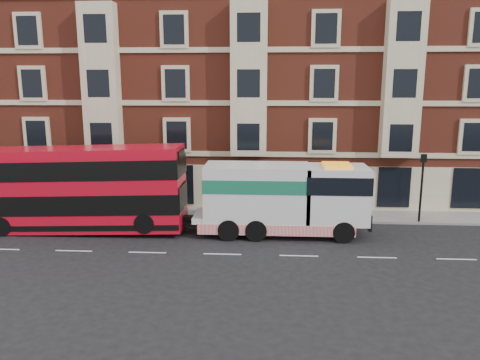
% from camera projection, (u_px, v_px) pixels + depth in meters
% --- Properties ---
extents(ground, '(120.00, 120.00, 0.00)m').
position_uv_depth(ground, '(222.00, 254.00, 24.53)').
color(ground, black).
rests_on(ground, ground).
extents(sidewalk, '(90.00, 3.00, 0.15)m').
position_uv_depth(sidewalk, '(233.00, 214.00, 31.85)').
color(sidewalk, slate).
rests_on(sidewalk, ground).
extents(victorian_terrace, '(45.00, 12.00, 20.40)m').
position_uv_depth(victorian_terrace, '(246.00, 67.00, 37.14)').
color(victorian_terrace, maroon).
rests_on(victorian_terrace, ground).
extents(lamp_post_west, '(0.35, 0.15, 4.35)m').
position_uv_depth(lamp_post_west, '(140.00, 179.00, 30.41)').
color(lamp_post_west, black).
rests_on(lamp_post_west, sidewalk).
extents(lamp_post_east, '(0.35, 0.15, 4.35)m').
position_uv_depth(lamp_post_east, '(422.00, 183.00, 29.34)').
color(lamp_post_east, black).
rests_on(lamp_post_east, sidewalk).
extents(double_decker_bus, '(12.54, 2.88, 5.08)m').
position_uv_depth(double_decker_bus, '(79.00, 187.00, 27.96)').
color(double_decker_bus, red).
rests_on(double_decker_bus, ground).
extents(tow_truck, '(10.05, 2.97, 4.19)m').
position_uv_depth(tow_truck, '(281.00, 198.00, 27.33)').
color(tow_truck, silver).
rests_on(tow_truck, ground).
extents(pedestrian, '(0.78, 0.60, 1.90)m').
position_uv_depth(pedestrian, '(93.00, 196.00, 32.63)').
color(pedestrian, '#1D2D3A').
rests_on(pedestrian, sidewalk).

